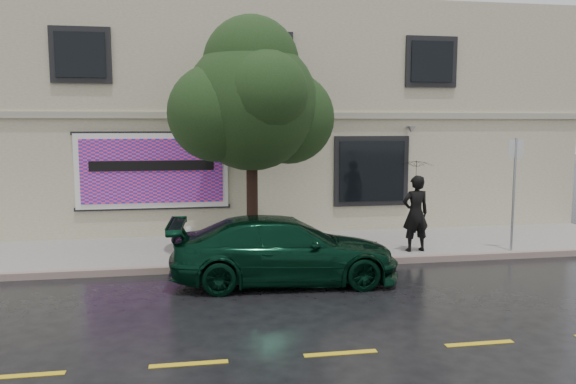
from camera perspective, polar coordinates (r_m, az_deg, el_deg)
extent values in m
plane|color=black|center=(11.83, 0.91, -9.54)|extent=(90.00, 90.00, 0.00)
cube|color=#9B9993|center=(14.92, -1.40, -5.78)|extent=(20.00, 3.50, 0.15)
cube|color=gray|center=(13.24, -0.29, -7.42)|extent=(20.00, 0.18, 0.16)
cube|color=gold|center=(8.61, 5.37, -15.99)|extent=(19.00, 0.12, 0.01)
cube|color=beige|center=(20.26, -3.80, 7.32)|extent=(20.00, 8.00, 7.00)
cube|color=#9E9984|center=(16.25, -2.31, 7.79)|extent=(20.00, 0.12, 0.18)
cube|color=black|center=(17.02, 8.47, 2.12)|extent=(2.30, 0.10, 2.10)
cube|color=black|center=(16.96, 8.53, 2.10)|extent=(2.00, 0.05, 1.80)
cube|color=black|center=(16.42, -20.37, 12.96)|extent=(1.30, 0.05, 1.20)
cube|color=black|center=(16.29, -2.31, 13.42)|extent=(1.30, 0.05, 1.20)
cube|color=black|center=(17.65, 14.43, 12.71)|extent=(1.30, 0.05, 1.20)
cube|color=white|center=(16.17, -13.60, 2.10)|extent=(4.20, 0.06, 2.10)
cube|color=#F8377B|center=(16.13, -13.61, 2.09)|extent=(3.90, 0.04, 1.80)
cube|color=black|center=(16.32, -13.48, -1.56)|extent=(4.30, 0.10, 0.10)
cube|color=black|center=(16.15, -13.70, 5.83)|extent=(4.30, 0.10, 0.10)
cube|color=black|center=(16.09, -13.63, 2.62)|extent=(3.40, 0.02, 0.28)
imported|color=black|center=(11.96, -0.37, -5.90)|extent=(4.92, 2.39, 1.40)
imported|color=black|center=(14.50, 12.83, -2.14)|extent=(0.73, 0.51, 1.93)
imported|color=black|center=(14.35, 12.96, 2.96)|extent=(1.01, 1.01, 0.65)
cylinder|color=black|center=(14.08, -3.66, -0.86)|extent=(0.28, 0.28, 2.60)
sphere|color=black|center=(13.96, -3.73, 8.87)|extent=(3.26, 3.26, 3.26)
cylinder|color=white|center=(14.17, -9.92, -6.10)|extent=(0.28, 0.28, 0.07)
cylinder|color=white|center=(14.11, -9.95, -4.94)|extent=(0.20, 0.20, 0.51)
sphere|color=white|center=(14.05, -9.97, -3.78)|extent=(0.20, 0.20, 0.20)
cylinder|color=white|center=(14.10, -9.95, -4.85)|extent=(0.30, 0.09, 0.09)
cylinder|color=#989CA0|center=(15.23, 21.94, -0.27)|extent=(0.06, 0.06, 2.86)
cube|color=silver|center=(15.14, 22.14, 4.07)|extent=(0.34, 0.11, 0.46)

